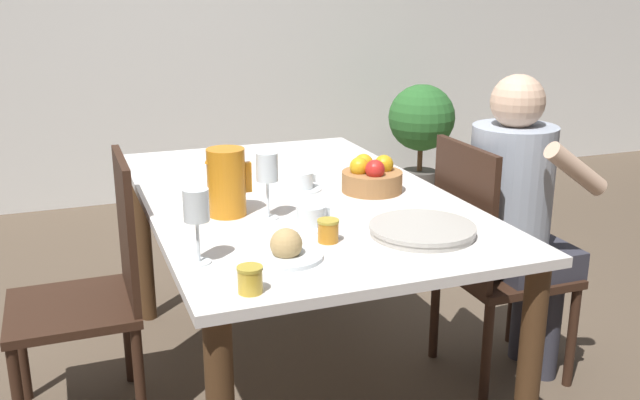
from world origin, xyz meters
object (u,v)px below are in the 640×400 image
at_px(jam_jar_red, 250,278).
at_px(person_seated, 518,206).
at_px(red_pitcher, 226,182).
at_px(wine_glass_juice, 196,210).
at_px(fruit_bowl, 372,177).
at_px(teacup_across, 300,182).
at_px(chair_person_side, 489,259).
at_px(serving_tray, 422,230).
at_px(potted_plant, 421,125).
at_px(bread_plate, 286,249).
at_px(chair_opposite, 94,287).
at_px(teacup_near_person, 312,217).
at_px(jam_jar_amber, 328,230).
at_px(wine_glass_water, 267,170).

bearing_deg(jam_jar_red, person_seated, 25.31).
distance_m(red_pitcher, wine_glass_juice, 0.41).
xyz_separation_m(wine_glass_juice, fruit_bowl, (0.70, 0.46, -0.10)).
xyz_separation_m(red_pitcher, teacup_across, (0.31, 0.19, -0.08)).
xyz_separation_m(chair_person_side, jam_jar_red, (-1.06, -0.57, 0.31)).
height_order(teacup_across, serving_tray, teacup_across).
relative_size(serving_tray, potted_plant, 0.39).
xyz_separation_m(red_pitcher, bread_plate, (0.06, -0.42, -0.08)).
relative_size(chair_opposite, teacup_near_person, 6.04).
distance_m(fruit_bowl, potted_plant, 2.51).
bearing_deg(teacup_across, chair_opposite, 178.51).
relative_size(chair_person_side, teacup_across, 6.04).
height_order(chair_opposite, wine_glass_juice, wine_glass_juice).
xyz_separation_m(red_pitcher, serving_tray, (0.49, -0.38, -0.09)).
xyz_separation_m(chair_opposite, serving_tray, (0.91, -0.59, 0.29)).
bearing_deg(jam_jar_amber, person_seated, 18.46).
relative_size(red_pitcher, wine_glass_juice, 1.06).
relative_size(jam_jar_red, potted_plant, 0.08).
height_order(serving_tray, jam_jar_red, jam_jar_red).
distance_m(chair_person_side, teacup_across, 0.76).
xyz_separation_m(wine_glass_juice, jam_jar_amber, (0.38, 0.03, -0.11)).
bearing_deg(red_pitcher, chair_opposite, 153.55).
xyz_separation_m(chair_person_side, person_seated, (0.09, -0.02, 0.20)).
xyz_separation_m(teacup_across, serving_tray, (0.18, -0.57, -0.01)).
relative_size(red_pitcher, potted_plant, 0.27).
height_order(chair_person_side, chair_opposite, same).
bearing_deg(teacup_near_person, red_pitcher, 137.29).
height_order(chair_person_side, wine_glass_juice, wine_glass_juice).
bearing_deg(potted_plant, red_pitcher, -130.63).
bearing_deg(person_seated, teacup_across, -108.34).
bearing_deg(red_pitcher, potted_plant, 49.37).
relative_size(chair_person_side, wine_glass_juice, 4.54).
height_order(wine_glass_juice, fruit_bowl, wine_glass_juice).
distance_m(red_pitcher, serving_tray, 0.63).
relative_size(chair_person_side, red_pitcher, 4.28).
height_order(wine_glass_water, potted_plant, wine_glass_water).
relative_size(wine_glass_juice, teacup_near_person, 1.33).
xyz_separation_m(person_seated, jam_jar_amber, (-0.85, -0.28, 0.11)).
height_order(chair_opposite, jam_jar_red, chair_opposite).
distance_m(teacup_near_person, bread_plate, 0.27).
height_order(chair_opposite, bread_plate, chair_opposite).
relative_size(person_seated, jam_jar_amber, 17.54).
bearing_deg(chair_person_side, bread_plate, -66.88).
bearing_deg(teacup_across, wine_glass_water, -126.41).
relative_size(chair_opposite, fruit_bowl, 4.30).
height_order(jam_jar_amber, fruit_bowl, fruit_bowl).
height_order(person_seated, bread_plate, person_seated).
relative_size(jam_jar_amber, fruit_bowl, 0.31).
bearing_deg(wine_glass_water, jam_jar_red, -110.84).
bearing_deg(chair_person_side, wine_glass_water, -86.90).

